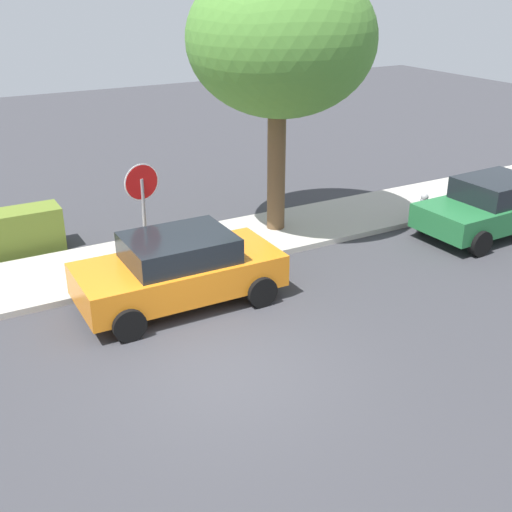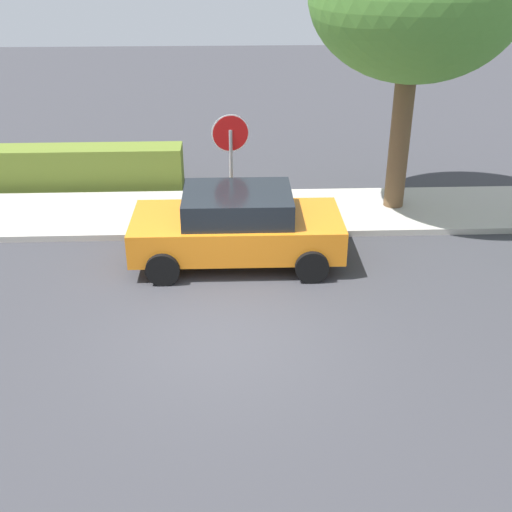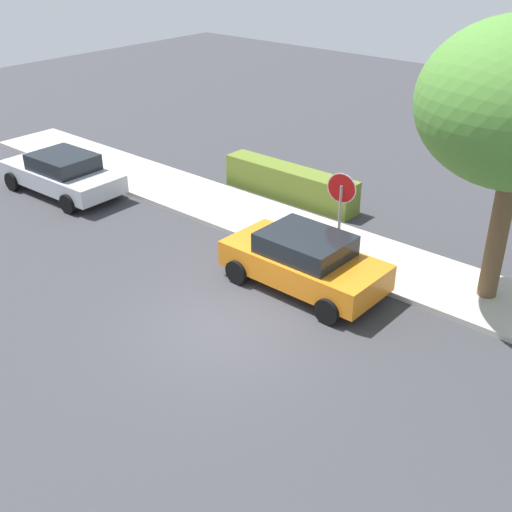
{
  "view_description": "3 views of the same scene",
  "coord_description": "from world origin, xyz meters",
  "px_view_note": "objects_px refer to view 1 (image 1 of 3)",
  "views": [
    {
      "loc": [
        -4.1,
        -8.41,
        6.2
      ],
      "look_at": [
        1.16,
        1.01,
        1.47
      ],
      "focal_mm": 45.0,
      "sensor_mm": 36.0,
      "label": 1
    },
    {
      "loc": [
        0.17,
        -8.94,
        5.95
      ],
      "look_at": [
        0.57,
        0.85,
        0.98
      ],
      "focal_mm": 45.0,
      "sensor_mm": 36.0,
      "label": 2
    },
    {
      "loc": [
        8.43,
        -8.77,
        8.29
      ],
      "look_at": [
        -0.46,
        1.63,
        1.03
      ],
      "focal_mm": 45.0,
      "sensor_mm": 36.0,
      "label": 3
    }
  ],
  "objects_px": {
    "street_tree_near_corner": "(281,40)",
    "fire_hydrant": "(424,206)",
    "parked_car_green": "(492,206)",
    "stop_sign": "(143,200)",
    "parked_car_orange": "(179,269)"
  },
  "relations": [
    {
      "from": "fire_hydrant",
      "to": "parked_car_green",
      "type": "bearing_deg",
      "value": -68.0
    },
    {
      "from": "street_tree_near_corner",
      "to": "fire_hydrant",
      "type": "xyz_separation_m",
      "value": [
        4.13,
        -0.94,
        -4.46
      ]
    },
    {
      "from": "street_tree_near_corner",
      "to": "fire_hydrant",
      "type": "bearing_deg",
      "value": -12.84
    },
    {
      "from": "parked_car_orange",
      "to": "street_tree_near_corner",
      "type": "relative_size",
      "value": 0.62
    },
    {
      "from": "stop_sign",
      "to": "parked_car_green",
      "type": "relative_size",
      "value": 0.64
    },
    {
      "from": "stop_sign",
      "to": "street_tree_near_corner",
      "type": "height_order",
      "value": "street_tree_near_corner"
    },
    {
      "from": "parked_car_green",
      "to": "fire_hydrant",
      "type": "height_order",
      "value": "parked_car_green"
    },
    {
      "from": "parked_car_green",
      "to": "street_tree_near_corner",
      "type": "xyz_separation_m",
      "value": [
        -4.82,
        2.65,
        4.07
      ]
    },
    {
      "from": "stop_sign",
      "to": "parked_car_orange",
      "type": "distance_m",
      "value": 1.93
    },
    {
      "from": "parked_car_green",
      "to": "fire_hydrant",
      "type": "xyz_separation_m",
      "value": [
        -0.69,
        1.71,
        -0.39
      ]
    },
    {
      "from": "stop_sign",
      "to": "parked_car_green",
      "type": "height_order",
      "value": "stop_sign"
    },
    {
      "from": "parked_car_orange",
      "to": "street_tree_near_corner",
      "type": "bearing_deg",
      "value": 31.81
    },
    {
      "from": "street_tree_near_corner",
      "to": "parked_car_orange",
      "type": "bearing_deg",
      "value": -148.19
    },
    {
      "from": "stop_sign",
      "to": "fire_hydrant",
      "type": "height_order",
      "value": "stop_sign"
    },
    {
      "from": "stop_sign",
      "to": "street_tree_near_corner",
      "type": "bearing_deg",
      "value": 9.99
    }
  ]
}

